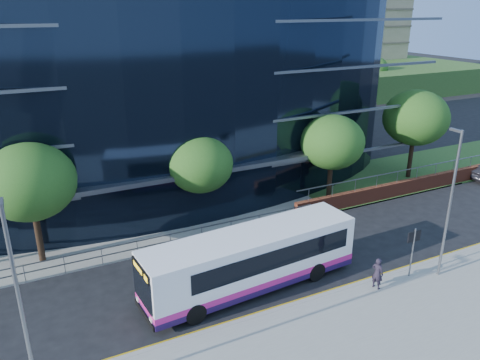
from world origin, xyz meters
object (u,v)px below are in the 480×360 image
tree_far_a (30,182)px  pedestrian (377,273)px  tree_far_c (332,142)px  streetlight_east (450,201)px  tree_far_b (200,164)px  streetlight_west (21,307)px  street_sign (413,242)px  city_bus (253,259)px  tree_dist_f (374,68)px  tree_far_d (416,118)px  tree_dist_e (297,74)px

tree_far_a → pedestrian: 18.92m
tree_far_c → streetlight_east: streetlight_east is taller
tree_far_c → tree_far_b: bearing=177.1°
streetlight_west → streetlight_east: bearing=0.0°
street_sign → city_bus: (-7.92, 2.97, -0.50)m
tree_dist_f → streetlight_west: size_ratio=0.76×
tree_far_a → street_sign: bearing=-31.2°
tree_far_d → streetlight_east: (-10.00, -12.17, -0.75)m
tree_dist_f → tree_far_c: bearing=-135.0°
tree_far_d → city_bus: 21.54m
tree_far_d → streetlight_west: 32.38m
tree_far_d → tree_dist_e: (8.00, 30.00, -0.65)m
street_sign → streetlight_west: size_ratio=0.35×
street_sign → tree_far_c: size_ratio=0.43×
tree_far_d → tree_dist_f: size_ratio=1.23×
tree_far_d → city_bus: bearing=-156.1°
streetlight_west → tree_far_b: bearing=46.7°
streetlight_west → streetlight_east: size_ratio=1.00×
tree_far_c → streetlight_west: size_ratio=0.81×
tree_far_b → city_bus: bearing=-93.0°
tree_far_b → streetlight_west: (-11.00, -11.67, 0.23)m
tree_far_d → streetlight_east: bearing=-129.4°
city_bus → pedestrian: size_ratio=6.84×
street_sign → pedestrian: size_ratio=1.64×
pedestrian → street_sign: bearing=-105.8°
street_sign → streetlight_west: (-18.50, -0.59, 2.29)m
tree_far_d → tree_far_b: bearing=-178.5°
tree_far_b → street_sign: bearing=-55.9°
tree_dist_f → city_bus: size_ratio=0.52×
tree_dist_e → streetlight_west: (-38.00, -42.17, -0.10)m
tree_dist_f → streetlight_west: (-54.00, -44.17, 0.23)m
tree_far_c → tree_dist_f: (33.00, 33.00, -0.33)m
tree_dist_f → streetlight_east: (-34.00, -44.17, 0.23)m
tree_far_b → tree_dist_f: bearing=37.1°
tree_far_c → tree_far_d: tree_far_d is taller
street_sign → streetlight_east: bearing=-21.4°
tree_far_d → tree_dist_e: 31.06m
street_sign → tree_far_a: bearing=148.8°
streetlight_west → streetlight_east: same height
streetlight_east → tree_far_d: bearing=50.6°
tree_far_d → streetlight_east: streetlight_east is taller
tree_far_b → streetlight_east: 14.74m
streetlight_east → city_bus: 10.45m
tree_far_d → streetlight_west: bearing=-157.9°
streetlight_east → tree_far_b: bearing=127.6°
tree_dist_e → pedestrian: tree_dist_e is taller
tree_far_a → tree_dist_e: 48.27m
streetlight_west → tree_far_a: bearing=84.9°
streetlight_west → city_bus: (10.58, 3.55, -2.79)m
streetlight_east → city_bus: (-9.42, 3.55, -2.79)m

